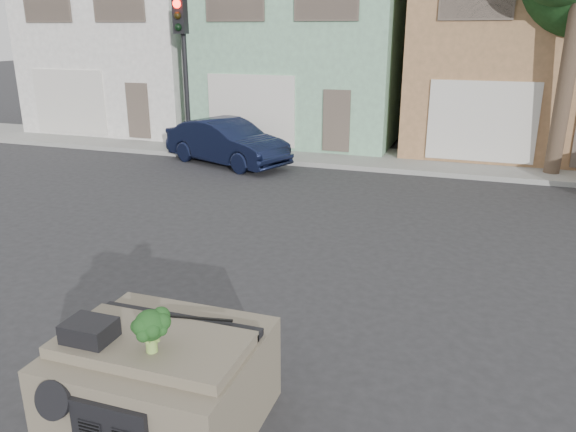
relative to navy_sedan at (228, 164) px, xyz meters
The scene contains 12 objects.
ground_plane 9.72m from the navy_sedan, 61.74° to the right, with size 120.00×120.00×0.00m, color #303033.
sidewalk 4.99m from the navy_sedan, 22.83° to the left, with size 40.00×3.00×0.15m, color gray.
townhouse_white 9.51m from the navy_sedan, 137.14° to the left, with size 7.20×8.20×7.55m, color silver.
townhouse_mint 7.12m from the navy_sedan, 79.48° to the left, with size 7.20×8.20×7.55m, color #81B692.
townhouse_tan 11.11m from the navy_sedan, 34.61° to the left, with size 7.20×8.20×7.55m, color #A0744C.
navy_sedan is the anchor object (origin of this frame).
traffic_signal 3.31m from the navy_sedan, 153.72° to the left, with size 0.40×0.40×5.10m, color black.
tree_near 10.57m from the navy_sedan, ahead, with size 4.40×4.00×8.50m, color #183C18.
car_dashboard 12.46m from the navy_sedan, 68.30° to the right, with size 2.00×1.80×1.12m, color #6F6553.
instrument_hump 12.63m from the navy_sedan, 71.34° to the right, with size 0.48×0.38×0.20m, color black.
wiper_arm 12.25m from the navy_sedan, 66.41° to the right, with size 0.70×0.03×0.02m, color black.
broccoli 12.88m from the navy_sedan, 68.34° to the right, with size 0.37×0.37×0.45m, color #173A15.
Camera 1 is at (2.90, -7.39, 4.07)m, focal length 35.00 mm.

